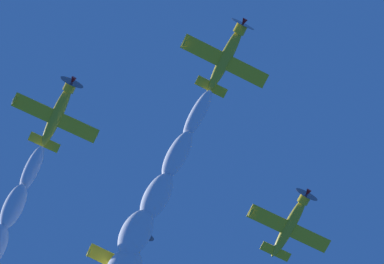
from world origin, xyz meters
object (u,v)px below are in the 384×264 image
(airplane_left_wingman, at_px, (291,224))
(airplane_right_wingman, at_px, (58,113))
(airplane_lead, at_px, (227,56))
(airplane_slot_tail, at_px, (129,263))

(airplane_left_wingman, relative_size, airplane_right_wingman, 1.00)
(airplane_lead, xyz_separation_m, airplane_right_wingman, (0.44, -16.81, 0.06))
(airplane_lead, xyz_separation_m, airplane_slot_tail, (-16.33, -16.33, -0.86))
(airplane_lead, height_order, airplane_right_wingman, airplane_lead)
(airplane_lead, xyz_separation_m, airplane_left_wingman, (-17.50, 0.14, -1.71))
(airplane_left_wingman, distance_m, airplane_slot_tail, 16.54)
(airplane_slot_tail, bearing_deg, airplane_left_wingman, 94.08)
(airplane_left_wingman, height_order, airplane_right_wingman, airplane_right_wingman)
(airplane_left_wingman, distance_m, airplane_right_wingman, 24.75)
(airplane_left_wingman, bearing_deg, airplane_right_wingman, -43.37)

